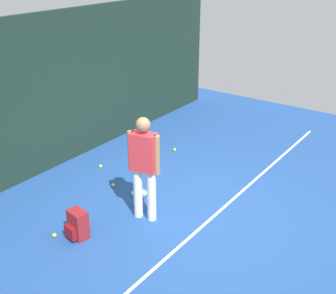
{
  "coord_description": "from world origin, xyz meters",
  "views": [
    {
      "loc": [
        -5.31,
        -3.42,
        3.93
      ],
      "look_at": [
        0.0,
        0.4,
        1.0
      ],
      "focal_mm": 47.6,
      "sensor_mm": 36.0,
      "label": 1
    }
  ],
  "objects_px": {
    "tennis_ball_near_player": "(175,150)",
    "tennis_ball_by_fence": "(101,166)",
    "backpack": "(77,225)",
    "tennis_racket": "(139,194)",
    "tennis_player": "(144,163)",
    "tennis_ball_mid_court": "(54,235)",
    "tennis_ball_far_left": "(113,185)"
  },
  "relations": [
    {
      "from": "tennis_ball_near_player",
      "to": "tennis_ball_by_fence",
      "type": "distance_m",
      "value": 1.66
    },
    {
      "from": "backpack",
      "to": "tennis_ball_by_fence",
      "type": "xyz_separation_m",
      "value": [
        1.86,
        1.32,
        -0.18
      ]
    },
    {
      "from": "backpack",
      "to": "tennis_racket",
      "type": "bearing_deg",
      "value": 103.08
    },
    {
      "from": "tennis_ball_by_fence",
      "to": "tennis_racket",
      "type": "bearing_deg",
      "value": -106.1
    },
    {
      "from": "tennis_ball_near_player",
      "to": "tennis_ball_by_fence",
      "type": "bearing_deg",
      "value": 153.91
    },
    {
      "from": "tennis_ball_near_player",
      "to": "tennis_player",
      "type": "bearing_deg",
      "value": -155.44
    },
    {
      "from": "tennis_racket",
      "to": "tennis_ball_near_player",
      "type": "bearing_deg",
      "value": -11.95
    },
    {
      "from": "tennis_player",
      "to": "tennis_ball_by_fence",
      "type": "relative_size",
      "value": 25.76
    },
    {
      "from": "tennis_racket",
      "to": "backpack",
      "type": "xyz_separation_m",
      "value": [
        -1.5,
        -0.06,
        0.2
      ]
    },
    {
      "from": "tennis_ball_near_player",
      "to": "tennis_ball_by_fence",
      "type": "height_order",
      "value": "same"
    },
    {
      "from": "tennis_ball_mid_court",
      "to": "tennis_racket",
      "type": "bearing_deg",
      "value": -7.63
    },
    {
      "from": "tennis_ball_far_left",
      "to": "tennis_player",
      "type": "bearing_deg",
      "value": -112.16
    },
    {
      "from": "backpack",
      "to": "tennis_ball_near_player",
      "type": "distance_m",
      "value": 3.41
    },
    {
      "from": "tennis_ball_near_player",
      "to": "tennis_ball_far_left",
      "type": "xyz_separation_m",
      "value": [
        -1.91,
        0.01,
        0.0
      ]
    },
    {
      "from": "tennis_racket",
      "to": "tennis_ball_mid_court",
      "type": "xyz_separation_m",
      "value": [
        -1.71,
        0.23,
        0.02
      ]
    },
    {
      "from": "tennis_ball_by_fence",
      "to": "backpack",
      "type": "bearing_deg",
      "value": -144.6
    },
    {
      "from": "backpack",
      "to": "tennis_ball_far_left",
      "type": "distance_m",
      "value": 1.57
    },
    {
      "from": "tennis_player",
      "to": "backpack",
      "type": "xyz_separation_m",
      "value": [
        -1.0,
        0.48,
        -0.76
      ]
    },
    {
      "from": "tennis_ball_near_player",
      "to": "tennis_ball_mid_court",
      "type": "bearing_deg",
      "value": -175.05
    },
    {
      "from": "backpack",
      "to": "tennis_ball_far_left",
      "type": "height_order",
      "value": "backpack"
    },
    {
      "from": "tennis_ball_mid_court",
      "to": "tennis_ball_far_left",
      "type": "distance_m",
      "value": 1.68
    },
    {
      "from": "backpack",
      "to": "tennis_ball_far_left",
      "type": "bearing_deg",
      "value": 123.8
    },
    {
      "from": "tennis_racket",
      "to": "backpack",
      "type": "height_order",
      "value": "backpack"
    },
    {
      "from": "tennis_ball_near_player",
      "to": "tennis_ball_mid_court",
      "type": "xyz_separation_m",
      "value": [
        -3.56,
        -0.31,
        0.0
      ]
    },
    {
      "from": "tennis_player",
      "to": "tennis_ball_by_fence",
      "type": "bearing_deg",
      "value": -37.0
    },
    {
      "from": "tennis_player",
      "to": "tennis_ball_far_left",
      "type": "relative_size",
      "value": 25.76
    },
    {
      "from": "tennis_ball_near_player",
      "to": "tennis_ball_far_left",
      "type": "distance_m",
      "value": 1.91
    },
    {
      "from": "tennis_player",
      "to": "tennis_ball_mid_court",
      "type": "height_order",
      "value": "tennis_player"
    },
    {
      "from": "tennis_racket",
      "to": "tennis_ball_far_left",
      "type": "height_order",
      "value": "tennis_ball_far_left"
    },
    {
      "from": "tennis_player",
      "to": "tennis_ball_mid_court",
      "type": "xyz_separation_m",
      "value": [
        -1.21,
        0.77,
        -0.93
      ]
    },
    {
      "from": "tennis_ball_mid_court",
      "to": "tennis_ball_far_left",
      "type": "xyz_separation_m",
      "value": [
        1.65,
        0.32,
        0.0
      ]
    },
    {
      "from": "tennis_racket",
      "to": "tennis_ball_near_player",
      "type": "height_order",
      "value": "tennis_ball_near_player"
    }
  ]
}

